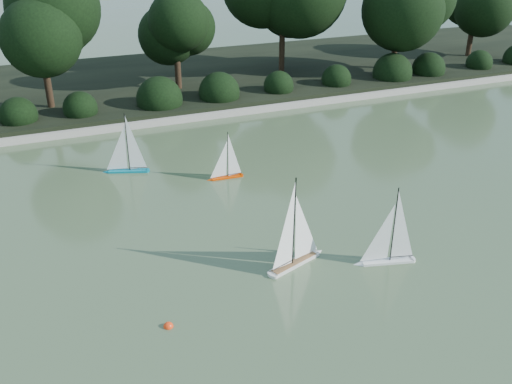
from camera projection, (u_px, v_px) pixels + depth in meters
ground at (317, 299)px, 8.83m from camera, size 80.00×80.00×0.00m
pond_coping at (168, 120)px, 16.26m from camera, size 40.00×0.35×0.18m
far_bank at (138, 84)px, 19.56m from camera, size 40.00×8.00×0.30m
tree_line at (181, 13)px, 17.60m from camera, size 26.31×3.93×4.39m
shrub_hedge at (160, 99)px, 16.86m from camera, size 29.10×1.10×1.10m
sailboat_white_a at (384, 251)px, 9.64m from camera, size 1.10×0.44×1.51m
sailboat_white_b at (299, 249)px, 9.63m from camera, size 1.26×0.60×1.75m
sailboat_orange at (224, 171)px, 12.80m from camera, size 0.87×0.19×1.18m
sailboat_teal at (124, 162)px, 13.10m from camera, size 1.08×0.52×1.51m
race_buoy at (168, 327)px, 8.23m from camera, size 0.14×0.14×0.14m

